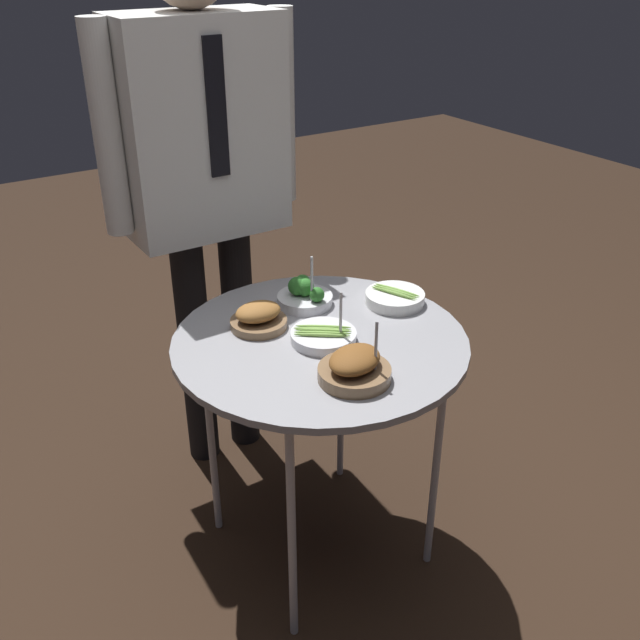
# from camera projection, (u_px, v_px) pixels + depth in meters

# --- Properties ---
(ground_plane) EXTENTS (8.00, 8.00, 0.00)m
(ground_plane) POSITION_uv_depth(u_px,v_px,m) (320.00, 542.00, 2.04)
(ground_plane) COLOR black
(serving_cart) EXTENTS (0.72, 0.72, 0.67)m
(serving_cart) POSITION_uv_depth(u_px,v_px,m) (320.00, 354.00, 1.74)
(serving_cart) COLOR #939399
(serving_cart) RESTS_ON ground_plane
(bowl_asparagus_mid_right) EXTENTS (0.16, 0.16, 0.14)m
(bowl_asparagus_mid_right) POSITION_uv_depth(u_px,v_px,m) (323.00, 336.00, 1.70)
(bowl_asparagus_mid_right) COLOR silver
(bowl_asparagus_mid_right) RESTS_ON serving_cart
(bowl_roast_back_left) EXTENTS (0.14, 0.14, 0.06)m
(bowl_roast_back_left) POSITION_uv_depth(u_px,v_px,m) (258.00, 317.00, 1.75)
(bowl_roast_back_left) COLOR brown
(bowl_roast_back_left) RESTS_ON serving_cart
(bowl_asparagus_back_right) EXTENTS (0.16, 0.16, 0.04)m
(bowl_asparagus_back_right) POSITION_uv_depth(u_px,v_px,m) (395.00, 298.00, 1.87)
(bowl_asparagus_back_right) COLOR white
(bowl_asparagus_back_right) RESTS_ON serving_cart
(bowl_roast_front_left) EXTENTS (0.16, 0.16, 0.15)m
(bowl_roast_front_left) POSITION_uv_depth(u_px,v_px,m) (355.00, 368.00, 1.54)
(bowl_roast_front_left) COLOR brown
(bowl_roast_front_left) RESTS_ON serving_cart
(bowl_broccoli_front_center) EXTENTS (0.15, 0.15, 0.15)m
(bowl_broccoli_front_center) POSITION_uv_depth(u_px,v_px,m) (305.00, 295.00, 1.86)
(bowl_broccoli_front_center) COLOR silver
(bowl_broccoli_front_center) RESTS_ON serving_cart
(waiter_figure) EXTENTS (0.58, 0.22, 1.57)m
(waiter_figure) POSITION_uv_depth(u_px,v_px,m) (203.00, 155.00, 1.95)
(waiter_figure) COLOR black
(waiter_figure) RESTS_ON ground_plane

